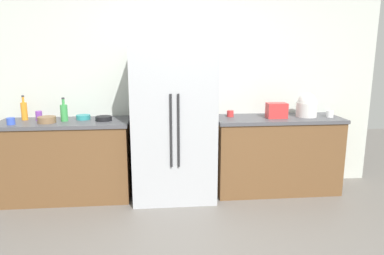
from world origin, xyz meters
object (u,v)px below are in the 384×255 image
Objects in this scene: bowl_c at (83,117)px; bowl_b at (47,120)px; bottle_a at (64,112)px; cup_d at (230,114)px; rice_cooker at (307,106)px; cup_c at (39,116)px; toaster at (277,110)px; bottle_b at (24,111)px; cup_b at (11,121)px; bowl_a at (104,118)px; cup_a at (330,114)px; refrigerator at (173,124)px.

bowl_b is at bearing -155.99° from bowl_c.
bowl_c is at bearing 24.01° from bowl_b.
bottle_a is 1.94m from cup_d.
rice_cooker is 1.79× the size of bowl_c.
toaster is at bearing -2.52° from cup_c.
bottle_b is at bearing 167.82° from cup_c.
cup_b is (-3.40, -0.15, -0.10)m from rice_cooker.
bottle_b is 1.55× the size of bowl_a.
rice_cooker is 1.07× the size of bottle_a.
bowl_a is at bearing 7.52° from cup_b.
rice_cooker is 0.29m from cup_a.
bottle_b is (-0.47, 0.11, 0.01)m from bottle_a.
cup_a is 0.46× the size of bowl_a.
bowl_a is (-2.69, 0.04, -0.01)m from cup_a.
refrigerator is 1.64m from rice_cooker.
cup_c is 0.67× the size of bowl_c.
bottle_b is 3.61m from cup_a.
bowl_a is 0.27m from bowl_c.
toaster is 0.88× the size of bottle_a.
bowl_a is (-1.50, -0.11, -0.01)m from cup_d.
rice_cooker is at bearing 0.63° from bowl_a.
cup_a is 0.79× the size of cup_c.
bowl_b is at bearing -49.61° from cup_c.
cup_c reaches higher than bowl_c.
refrigerator is 1.90m from cup_a.
refrigerator reaches higher than bottle_a.
bowl_a is at bearing -175.87° from cup_d.
refrigerator is at bearing -178.91° from toaster.
bottle_a is 0.49m from bottle_b.
rice_cooker is at bearing -1.73° from bottle_b.
cup_b is (-1.77, -0.07, 0.09)m from refrigerator.
toaster is 2.28m from bowl_c.
bowl_b is 0.40m from bowl_c.
refrigerator is at bearing -5.40° from cup_c.
rice_cooker reaches higher than cup_d.
cup_c is at bearing -179.54° from cup_d.
bottle_a is at bearing -13.69° from cup_c.
toaster is 1.46× the size of bowl_c.
bowl_b is at bearing 10.40° from cup_b.
bottle_b reaches higher than bowl_c.
cup_c is (-2.78, 0.12, -0.04)m from toaster.
rice_cooker is at bearing 8.40° from toaster.
bottle_a reaches higher than cup_c.
cup_a is at bearing -15.02° from rice_cooker.
toaster is at bearing 1.09° from refrigerator.
bowl_b is at bearing -179.69° from cup_a.
refrigerator is at bearing -166.89° from cup_d.
toaster reaches higher than cup_d.
refrigerator reaches higher than bowl_a.
bowl_c is at bearing -179.73° from cup_d.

